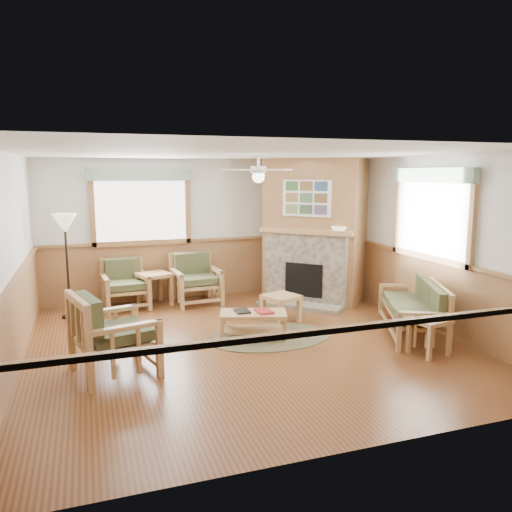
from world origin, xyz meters
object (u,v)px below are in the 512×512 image
object	(u,v)px
sofa	(412,307)
armchair_back_left	(125,284)
armchair_left	(114,333)
end_table_chairs	(154,289)
coffee_table	(253,325)
armchair_back_right	(196,279)
end_table_sofa	(429,336)
floor_lamp_left	(67,266)
footstool	(281,308)
floor_lamp_right	(339,267)

from	to	relation	value
sofa	armchair_back_left	world-z (taller)	armchair_back_left
armchair_left	end_table_chairs	distance (m)	3.17
armchair_back_left	coffee_table	xyz separation A→B (m)	(1.67, -2.33, -0.24)
armchair_back_right	end_table_sofa	distance (m)	4.40
coffee_table	floor_lamp_left	size ratio (longest dim) A/B	0.55
coffee_table	armchair_back_left	bearing A→B (deg)	143.08
armchair_back_right	end_table_sofa	size ratio (longest dim) A/B	1.85
end_table_sofa	footstool	xyz separation A→B (m)	(-1.33, 2.07, -0.03)
armchair_back_right	end_table_chairs	world-z (taller)	armchair_back_right
end_table_chairs	floor_lamp_left	size ratio (longest dim) A/B	0.34
armchair_back_right	floor_lamp_right	xyz separation A→B (m)	(2.42, -1.09, 0.28)
armchair_back_left	end_table_sofa	bearing A→B (deg)	-50.56
coffee_table	end_table_sofa	distance (m)	2.48
floor_lamp_right	sofa	bearing A→B (deg)	-79.34
sofa	end_table_sofa	bearing A→B (deg)	3.18
armchair_back_right	coffee_table	xyz separation A→B (m)	(0.38, -2.24, -0.27)
armchair_left	floor_lamp_left	size ratio (longest dim) A/B	0.57
armchair_left	coffee_table	bearing A→B (deg)	-85.88
sofa	coffee_table	size ratio (longest dim) A/B	1.83
coffee_table	footstool	distance (m)	0.95
sofa	footstool	xyz separation A→B (m)	(-1.66, 1.22, -0.19)
end_table_chairs	floor_lamp_right	xyz separation A→B (m)	(3.19, -1.19, 0.44)
coffee_table	end_table_sofa	world-z (taller)	end_table_sofa
end_table_chairs	sofa	bearing A→B (deg)	-39.75
end_table_chairs	end_table_sofa	size ratio (longest dim) A/B	1.21
coffee_table	footstool	bearing A→B (deg)	60.05
armchair_left	armchair_back_left	bearing A→B (deg)	-21.60
armchair_back_left	end_table_chairs	xyz separation A→B (m)	(0.51, 0.01, -0.13)
coffee_table	sofa	bearing A→B (deg)	3.79
floor_lamp_left	end_table_chairs	bearing A→B (deg)	12.25
sofa	armchair_left	world-z (taller)	armchair_left
end_table_sofa	floor_lamp_left	bearing A→B (deg)	143.41
end_table_sofa	footstool	world-z (taller)	end_table_sofa
coffee_table	floor_lamp_left	world-z (taller)	floor_lamp_left
armchair_back_left	floor_lamp_left	bearing A→B (deg)	-167.03
armchair_left	floor_lamp_right	size ratio (longest dim) A/B	0.68
armchair_left	footstool	size ratio (longest dim) A/B	1.98
end_table_sofa	floor_lamp_right	xyz separation A→B (m)	(0.01, 2.58, 0.50)
armchair_back_left	footstool	distance (m)	2.92
end_table_chairs	footstool	bearing A→B (deg)	-42.54
sofa	footstool	distance (m)	2.07
armchair_back_left	end_table_sofa	size ratio (longest dim) A/B	1.75
armchair_back_right	floor_lamp_right	size ratio (longest dim) A/B	0.62
sofa	end_table_sofa	world-z (taller)	sofa
sofa	end_table_chairs	distance (m)	4.57
armchair_back_left	end_table_sofa	distance (m)	5.27
armchair_back_left	floor_lamp_left	world-z (taller)	floor_lamp_left
armchair_back_left	armchair_left	size ratio (longest dim) A/B	0.87
sofa	armchair_back_left	distance (m)	4.97
coffee_table	floor_lamp_left	xyz separation A→B (m)	(-2.62, 2.02, 0.69)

